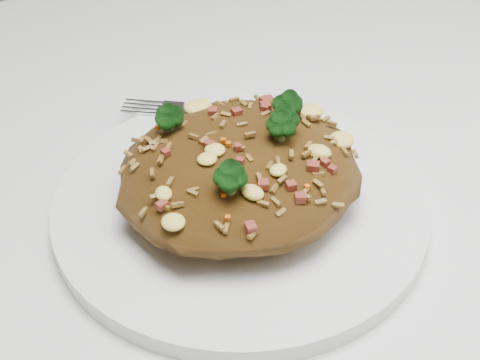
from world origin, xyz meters
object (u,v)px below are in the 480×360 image
Objects in this scene: fork at (229,114)px; dining_table at (244,250)px; fried_rice at (240,162)px; plate at (240,204)px.

dining_table is at bearing -67.89° from fork.
fork is (0.06, 0.08, -0.03)m from fried_rice.
plate is 1.54× the size of fried_rice.
plate is at bearing -169.90° from fried_rice.
fried_rice is (0.00, 0.00, 0.04)m from plate.
plate is at bearing -77.05° from fork.
fork is at bearing 65.60° from dining_table.
fork reaches higher than plate.
fork is at bearing 56.44° from plate.
dining_table is at bearing 47.40° from fried_rice.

